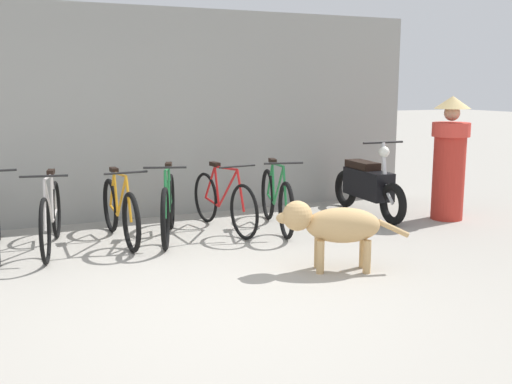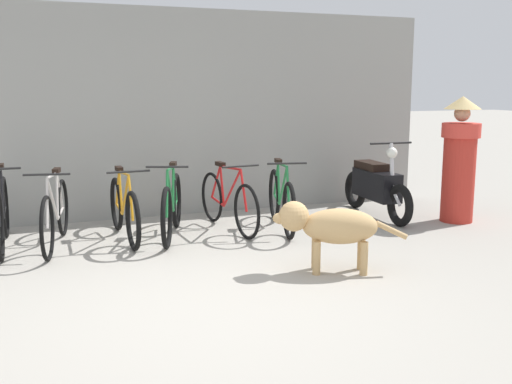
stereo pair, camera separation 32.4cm
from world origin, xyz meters
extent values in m
plane|color=#9E998E|center=(0.00, 0.00, 0.00)|extent=(60.00, 60.00, 0.00)
cube|color=gray|center=(0.00, 3.48, 1.36)|extent=(8.55, 0.20, 2.73)
torus|color=black|center=(-1.12, 1.71, 0.33)|extent=(0.17, 0.66, 0.66)
torus|color=black|center=(-0.92, 2.73, 0.33)|extent=(0.17, 0.66, 0.66)
cylinder|color=beige|center=(-1.04, 2.10, 0.55)|extent=(0.13, 0.51, 0.55)
cylinder|color=beige|center=(-0.98, 2.40, 0.53)|extent=(0.05, 0.13, 0.50)
cylinder|color=beige|center=(-1.03, 2.16, 0.79)|extent=(0.14, 0.60, 0.06)
cylinder|color=beige|center=(-0.95, 2.54, 0.31)|extent=(0.10, 0.39, 0.08)
cylinder|color=beige|center=(-0.94, 2.59, 0.55)|extent=(0.09, 0.31, 0.46)
cylinder|color=beige|center=(-1.10, 1.78, 0.57)|extent=(0.06, 0.19, 0.49)
cube|color=black|center=(-0.97, 2.45, 0.81)|extent=(0.10, 0.19, 0.05)
cylinder|color=black|center=(-1.09, 1.86, 0.85)|extent=(0.46, 0.11, 0.02)
torus|color=black|center=(-0.26, 1.78, 0.32)|extent=(0.08, 0.64, 0.64)
torus|color=black|center=(-0.29, 2.78, 0.32)|extent=(0.08, 0.64, 0.64)
cylinder|color=orange|center=(-0.27, 2.17, 0.53)|extent=(0.05, 0.50, 0.53)
cylinder|color=orange|center=(-0.28, 2.46, 0.51)|extent=(0.03, 0.13, 0.49)
cylinder|color=orange|center=(-0.27, 2.22, 0.77)|extent=(0.05, 0.58, 0.06)
cylinder|color=orange|center=(-0.29, 2.59, 0.30)|extent=(0.04, 0.38, 0.08)
cylinder|color=orange|center=(-0.29, 2.64, 0.54)|extent=(0.04, 0.30, 0.45)
cylinder|color=orange|center=(-0.26, 1.86, 0.55)|extent=(0.03, 0.18, 0.47)
cube|color=black|center=(-0.28, 2.51, 0.79)|extent=(0.08, 0.18, 0.05)
cylinder|color=black|center=(-0.26, 1.93, 0.83)|extent=(0.46, 0.04, 0.02)
torus|color=black|center=(0.10, 1.74, 0.34)|extent=(0.27, 0.65, 0.68)
torus|color=black|center=(0.42, 2.65, 0.34)|extent=(0.27, 0.65, 0.68)
cylinder|color=#1E7238|center=(0.22, 2.09, 0.56)|extent=(0.19, 0.46, 0.56)
cylinder|color=#1E7238|center=(0.31, 2.36, 0.54)|extent=(0.07, 0.13, 0.51)
cylinder|color=#1E7238|center=(0.24, 2.14, 0.81)|extent=(0.21, 0.54, 0.06)
cylinder|color=#1E7238|center=(0.36, 2.48, 0.31)|extent=(0.15, 0.36, 0.08)
cylinder|color=#1E7238|center=(0.37, 2.53, 0.57)|extent=(0.12, 0.28, 0.47)
cylinder|color=#1E7238|center=(0.12, 1.81, 0.58)|extent=(0.08, 0.17, 0.50)
cube|color=black|center=(0.33, 2.40, 0.82)|extent=(0.13, 0.19, 0.05)
cylinder|color=black|center=(0.14, 1.88, 0.87)|extent=(0.44, 0.17, 0.02)
torus|color=black|center=(1.03, 1.80, 0.32)|extent=(0.11, 0.64, 0.64)
torus|color=black|center=(0.92, 2.82, 0.32)|extent=(0.11, 0.64, 0.64)
cylinder|color=red|center=(0.99, 2.20, 0.53)|extent=(0.08, 0.50, 0.53)
cylinder|color=red|center=(0.96, 2.49, 0.51)|extent=(0.04, 0.13, 0.49)
cylinder|color=red|center=(0.98, 2.25, 0.77)|extent=(0.09, 0.59, 0.06)
cylinder|color=red|center=(0.94, 2.63, 0.30)|extent=(0.07, 0.39, 0.08)
cylinder|color=red|center=(0.93, 2.68, 0.54)|extent=(0.06, 0.31, 0.45)
cylinder|color=red|center=(1.02, 1.88, 0.55)|extent=(0.05, 0.18, 0.47)
cube|color=black|center=(0.95, 2.54, 0.78)|extent=(0.09, 0.19, 0.05)
cylinder|color=black|center=(1.01, 1.96, 0.82)|extent=(0.46, 0.07, 0.02)
torus|color=black|center=(1.48, 1.63, 0.33)|extent=(0.20, 0.66, 0.66)
torus|color=black|center=(1.71, 2.64, 0.33)|extent=(0.20, 0.66, 0.66)
cylinder|color=#1E7238|center=(1.57, 2.02, 0.55)|extent=(0.14, 0.50, 0.55)
cylinder|color=#1E7238|center=(1.64, 2.31, 0.53)|extent=(0.06, 0.13, 0.50)
cylinder|color=#1E7238|center=(1.58, 2.07, 0.80)|extent=(0.16, 0.59, 0.06)
cylinder|color=#1E7238|center=(1.67, 2.45, 0.31)|extent=(0.12, 0.39, 0.08)
cylinder|color=#1E7238|center=(1.68, 2.50, 0.56)|extent=(0.10, 0.31, 0.46)
cylinder|color=#1E7238|center=(1.50, 1.71, 0.57)|extent=(0.07, 0.18, 0.49)
cube|color=black|center=(1.65, 2.36, 0.81)|extent=(0.11, 0.19, 0.05)
cylinder|color=black|center=(1.51, 1.78, 0.85)|extent=(0.45, 0.13, 0.02)
torus|color=black|center=(3.02, 1.72, 0.27)|extent=(0.13, 0.54, 0.53)
torus|color=black|center=(3.09, 2.93, 0.27)|extent=(0.13, 0.54, 0.53)
cube|color=black|center=(3.05, 2.33, 0.43)|extent=(0.33, 0.89, 0.37)
cube|color=black|center=(3.06, 2.48, 0.67)|extent=(0.27, 0.57, 0.10)
cylinder|color=silver|center=(3.03, 1.95, 0.72)|extent=(0.06, 0.14, 0.59)
cylinder|color=silver|center=(3.03, 1.81, 0.35)|extent=(0.05, 0.21, 0.20)
cylinder|color=black|center=(3.04, 1.99, 1.02)|extent=(0.58, 0.06, 0.03)
sphere|color=silver|center=(3.03, 1.96, 0.90)|extent=(0.15, 0.15, 0.14)
ellipsoid|color=tan|center=(1.43, 0.35, 0.44)|extent=(0.78, 0.58, 0.33)
cylinder|color=tan|center=(1.20, 0.35, 0.16)|extent=(0.10, 0.10, 0.32)
cylinder|color=tan|center=(1.27, 0.52, 0.16)|extent=(0.10, 0.10, 0.32)
cylinder|color=tan|center=(1.60, 0.18, 0.16)|extent=(0.10, 0.10, 0.32)
cylinder|color=tan|center=(1.67, 0.35, 0.16)|extent=(0.10, 0.10, 0.32)
sphere|color=tan|center=(1.04, 0.52, 0.53)|extent=(0.37, 0.37, 0.28)
ellipsoid|color=tan|center=(0.92, 0.56, 0.51)|extent=(0.19, 0.17, 0.11)
cylinder|color=tan|center=(1.87, 0.17, 0.41)|extent=(0.30, 0.17, 0.18)
cylinder|color=#B72D23|center=(3.88, 1.71, 0.63)|extent=(0.50, 0.50, 1.27)
cylinder|color=#D63C32|center=(3.88, 1.71, 1.18)|extent=(0.60, 0.60, 0.18)
sphere|color=tan|center=(3.88, 1.71, 1.39)|extent=(0.25, 0.25, 0.20)
cone|color=tan|center=(3.88, 1.71, 1.52)|extent=(0.57, 0.57, 0.16)
camera|label=1|loc=(-1.52, -4.33, 1.74)|focal=42.00mm
camera|label=2|loc=(-1.22, -4.45, 1.74)|focal=42.00mm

